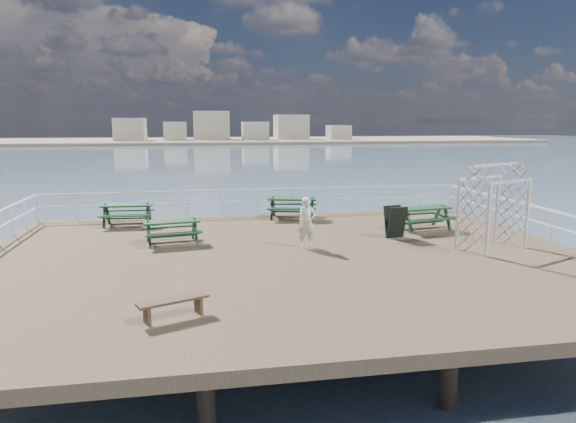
# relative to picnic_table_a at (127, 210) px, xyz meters

# --- Properties ---
(ground) EXTENTS (18.00, 14.00, 0.30)m
(ground) POSITION_rel_picnic_table_a_xyz_m (5.21, -5.45, -0.74)
(ground) COLOR brown
(ground) RESTS_ON ground
(sea_backdrop) EXTENTS (300.00, 300.00, 9.20)m
(sea_backdrop) POSITION_rel_picnic_table_a_xyz_m (17.75, 128.62, -1.09)
(sea_backdrop) COLOR #465C76
(sea_backdrop) RESTS_ON ground
(railing) EXTENTS (17.77, 13.76, 1.10)m
(railing) POSITION_rel_picnic_table_a_xyz_m (5.14, -2.88, 0.29)
(railing) COLOR white
(railing) RESTS_ON ground
(picnic_table_a) EXTENTS (1.94, 1.59, 0.92)m
(picnic_table_a) POSITION_rel_picnic_table_a_xyz_m (0.00, 0.00, 0.00)
(picnic_table_a) COLOR #14391B
(picnic_table_a) RESTS_ON ground
(picnic_table_b) EXTENTS (2.28, 2.01, 0.95)m
(picnic_table_b) POSITION_rel_picnic_table_a_xyz_m (6.50, 0.28, 0.02)
(picnic_table_b) COLOR #14391B
(picnic_table_b) RESTS_ON ground
(picnic_table_c) EXTENTS (2.19, 1.88, 0.95)m
(picnic_table_c) POSITION_rel_picnic_table_a_xyz_m (10.81, -2.81, 0.02)
(picnic_table_c) COLOR #14391B
(picnic_table_c) RESTS_ON ground
(picnic_table_d) EXTENTS (1.95, 1.66, 0.86)m
(picnic_table_d) POSITION_rel_picnic_table_a_xyz_m (1.82, -3.38, -0.04)
(picnic_table_d) COLOR #14391B
(picnic_table_d) RESTS_ON ground
(flat_bench_near) EXTENTS (1.46, 0.87, 0.41)m
(flat_bench_near) POSITION_rel_picnic_table_a_xyz_m (2.12, -10.02, -0.28)
(flat_bench_near) COLOR #4F3D29
(flat_bench_near) RESTS_ON ground
(trellis_arbor) EXTENTS (2.41, 1.89, 2.65)m
(trellis_arbor) POSITION_rel_picnic_table_a_xyz_m (11.66, -5.86, 0.59)
(trellis_arbor) COLOR white
(trellis_arbor) RESTS_ON ground
(sandwich_board) EXTENTS (0.75, 0.61, 1.10)m
(sandwich_board) POSITION_rel_picnic_table_a_xyz_m (9.29, -3.85, -0.05)
(sandwich_board) COLOR black
(sandwich_board) RESTS_ON ground
(person) EXTENTS (0.62, 0.45, 1.60)m
(person) POSITION_rel_picnic_table_a_xyz_m (6.03, -4.70, 0.21)
(person) COLOR white
(person) RESTS_ON ground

